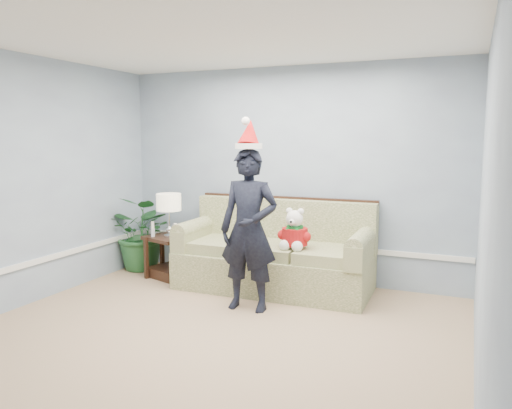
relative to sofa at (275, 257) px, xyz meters
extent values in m
cube|color=tan|center=(-0.02, -2.02, -0.39)|extent=(4.50, 5.00, 0.02)
cube|color=white|center=(-0.02, -2.02, 2.33)|extent=(4.50, 5.00, 0.02)
cube|color=#95ACBE|center=(-0.02, 0.49, 0.97)|extent=(4.50, 0.02, 2.70)
cube|color=#95ACBE|center=(2.24, -2.02, 0.97)|extent=(0.02, 5.00, 2.70)
cube|color=white|center=(-0.02, 0.46, 0.07)|extent=(4.48, 0.03, 0.06)
cube|color=#52632E|center=(0.00, -0.07, -0.16)|extent=(2.32, 1.03, 0.44)
cube|color=#52632E|center=(-0.71, -0.12, 0.12)|extent=(0.70, 0.80, 0.13)
cube|color=#52632E|center=(0.00, -0.12, 0.12)|extent=(0.70, 0.80, 0.13)
cube|color=#52632E|center=(0.71, -0.12, 0.12)|extent=(0.70, 0.80, 0.13)
cube|color=#52632E|center=(0.00, 0.31, 0.36)|extent=(2.30, 0.27, 0.61)
cube|color=black|center=(0.00, 0.38, 0.67)|extent=(2.30, 0.11, 0.05)
cube|color=#52632E|center=(-1.05, -0.07, 0.19)|extent=(0.22, 0.99, 0.26)
cube|color=#52632E|center=(1.05, -0.07, 0.19)|extent=(0.22, 0.99, 0.26)
cube|color=#331C12|center=(-1.45, -0.12, 0.14)|extent=(0.68, 0.62, 0.05)
cube|color=#331C12|center=(-1.45, -0.12, -0.32)|extent=(0.61, 0.55, 0.13)
cube|color=#331C12|center=(-1.67, -0.30, -0.11)|extent=(0.06, 0.06, 0.54)
cube|color=#331C12|center=(-1.22, -0.30, -0.11)|extent=(0.06, 0.06, 0.54)
cube|color=#331C12|center=(-1.67, 0.06, -0.11)|extent=(0.06, 0.06, 0.54)
cube|color=#331C12|center=(-1.22, 0.06, -0.11)|extent=(0.06, 0.06, 0.54)
cylinder|color=silver|center=(-1.41, -0.15, 0.17)|extent=(0.15, 0.15, 0.03)
sphere|color=silver|center=(-1.41, -0.15, 0.26)|extent=(0.09, 0.09, 0.09)
cylinder|color=silver|center=(-1.41, -0.15, 0.40)|extent=(0.02, 0.02, 0.32)
cylinder|color=#FFF2CC|center=(-1.41, -0.15, 0.61)|extent=(0.32, 0.32, 0.22)
cylinder|color=silver|center=(-1.62, -0.22, 0.21)|extent=(0.05, 0.05, 0.11)
cylinder|color=white|center=(-1.62, -0.22, 0.31)|extent=(0.04, 0.04, 0.09)
cylinder|color=silver|center=(-1.27, -0.22, 0.21)|extent=(0.05, 0.05, 0.11)
cylinder|color=white|center=(-1.27, -0.22, 0.31)|extent=(0.04, 0.04, 0.09)
imported|color=#22592A|center=(-1.97, 0.07, 0.13)|extent=(0.95, 0.83, 1.03)
imported|color=black|center=(0.02, -0.82, 0.47)|extent=(0.65, 0.45, 1.71)
cylinder|color=white|center=(0.02, -0.82, 1.35)|extent=(0.31, 0.31, 0.05)
cone|color=red|center=(0.02, -0.80, 1.49)|extent=(0.26, 0.32, 0.33)
sphere|color=white|center=(0.02, -0.89, 1.60)|extent=(0.09, 0.09, 0.09)
sphere|color=white|center=(0.33, -0.25, 0.32)|extent=(0.27, 0.27, 0.27)
cylinder|color=red|center=(0.33, -0.25, 0.32)|extent=(0.29, 0.29, 0.19)
cylinder|color=#106222|center=(0.33, -0.25, 0.43)|extent=(0.20, 0.20, 0.03)
sphere|color=white|center=(0.26, -0.37, 0.24)|extent=(0.12, 0.12, 0.12)
sphere|color=white|center=(0.40, -0.37, 0.24)|extent=(0.12, 0.12, 0.12)
sphere|color=white|center=(0.33, -0.26, 0.53)|extent=(0.19, 0.19, 0.19)
sphere|color=black|center=(0.33, -0.38, 0.51)|extent=(0.03, 0.03, 0.03)
sphere|color=white|center=(0.26, -0.25, 0.61)|extent=(0.07, 0.07, 0.07)
sphere|color=white|center=(0.40, -0.25, 0.61)|extent=(0.07, 0.07, 0.07)
camera|label=1|loc=(2.13, -5.51, 1.43)|focal=35.00mm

